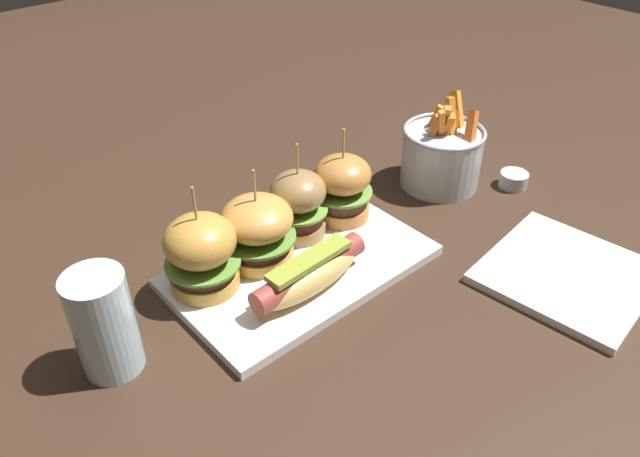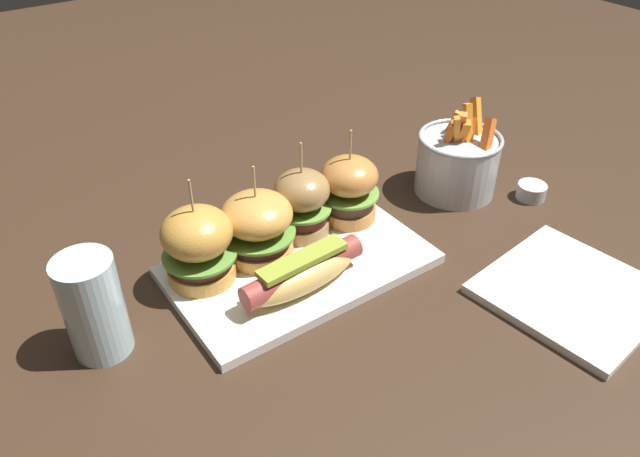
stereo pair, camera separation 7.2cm
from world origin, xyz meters
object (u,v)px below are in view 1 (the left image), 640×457
object	(u,v)px
slider_far_left	(201,253)
side_plate	(567,274)
slider_center_right	(298,203)
fries_bucket	(442,155)
sauce_ramekin	(514,179)
slider_center_left	(258,230)
platter_main	(301,266)
hot_dog	(310,274)
water_glass	(104,324)
slider_far_right	(342,187)

from	to	relation	value
slider_far_left	side_plate	bearing A→B (deg)	-37.77
side_plate	slider_center_right	bearing A→B (deg)	125.61
slider_center_right	fries_bucket	distance (m)	0.28
slider_far_left	sauce_ramekin	xyz separation A→B (m)	(0.52, -0.11, -0.05)
slider_center_left	sauce_ramekin	xyz separation A→B (m)	(0.44, -0.11, -0.05)
slider_center_left	slider_center_right	size ratio (longest dim) A/B	0.96
platter_main	fries_bucket	xyz separation A→B (m)	(0.32, 0.02, 0.05)
fries_bucket	hot_dog	bearing A→B (deg)	-168.18
slider_far_left	water_glass	size ratio (longest dim) A/B	1.15
slider_far_right	side_plate	xyz separation A→B (m)	(0.14, -0.29, -0.06)
hot_dog	slider_far_left	world-z (taller)	slider_far_left
platter_main	hot_dog	xyz separation A→B (m)	(-0.03, -0.05, 0.03)
slider_far_left	side_plate	size ratio (longest dim) A/B	0.74
platter_main	side_plate	xyz separation A→B (m)	(0.26, -0.25, -0.00)
hot_dog	sauce_ramekin	size ratio (longest dim) A/B	3.80
sauce_ramekin	slider_center_left	bearing A→B (deg)	166.11
hot_dog	slider_center_right	xyz separation A→B (m)	(0.07, 0.10, 0.03)
slider_center_right	platter_main	bearing A→B (deg)	-127.72
platter_main	slider_far_left	distance (m)	0.14
hot_dog	platter_main	bearing A→B (deg)	62.17
slider_center_left	slider_far_right	world-z (taller)	slider_far_right
hot_dog	side_plate	xyz separation A→B (m)	(0.28, -0.20, -0.03)
slider_far_left	slider_far_right	size ratio (longest dim) A/B	1.03
hot_dog	slider_center_left	bearing A→B (deg)	96.36
fries_bucket	slider_center_left	bearing A→B (deg)	176.61
hot_dog	slider_center_right	distance (m)	0.13
hot_dog	water_glass	xyz separation A→B (m)	(-0.24, 0.06, 0.03)
slider_far_right	water_glass	size ratio (longest dim) A/B	1.11
hot_dog	water_glass	bearing A→B (deg)	166.09
side_plate	slider_center_left	bearing A→B (deg)	135.14
slider_center_right	sauce_ramekin	xyz separation A→B (m)	(0.36, -0.12, -0.05)
slider_center_right	slider_center_left	bearing A→B (deg)	-173.04
slider_center_right	sauce_ramekin	size ratio (longest dim) A/B	3.11
fries_bucket	sauce_ramekin	size ratio (longest dim) A/B	3.23
platter_main	slider_far_right	xyz separation A→B (m)	(0.12, 0.05, 0.06)
hot_dog	slider_center_left	size ratio (longest dim) A/B	1.27
slider_far_left	slider_center_left	world-z (taller)	slider_far_left
fries_bucket	water_glass	xyz separation A→B (m)	(-0.58, -0.01, 0.01)
sauce_ramekin	water_glass	bearing A→B (deg)	173.59
platter_main	slider_center_left	size ratio (longest dim) A/B	2.50
slider_far_left	slider_far_right	world-z (taller)	slider_far_left
slider_far_left	slider_center_right	size ratio (longest dim) A/B	1.03
platter_main	hot_dog	distance (m)	0.06
platter_main	hot_dog	size ratio (longest dim) A/B	1.97
slider_center_right	fries_bucket	bearing A→B (deg)	-6.28
hot_dog	slider_far_right	size ratio (longest dim) A/B	1.22
platter_main	slider_far_right	distance (m)	0.14
slider_center_left	sauce_ramekin	size ratio (longest dim) A/B	3.00
hot_dog	slider_far_right	world-z (taller)	slider_far_right
slider_far_left	slider_center_right	world-z (taller)	slider_far_left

